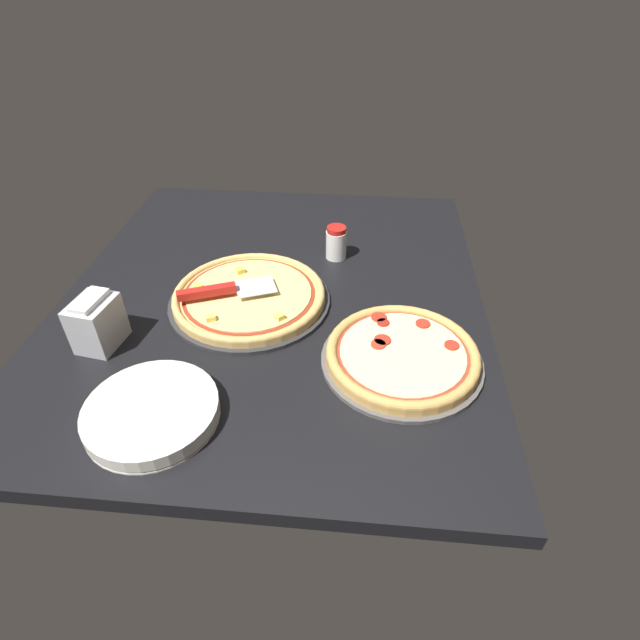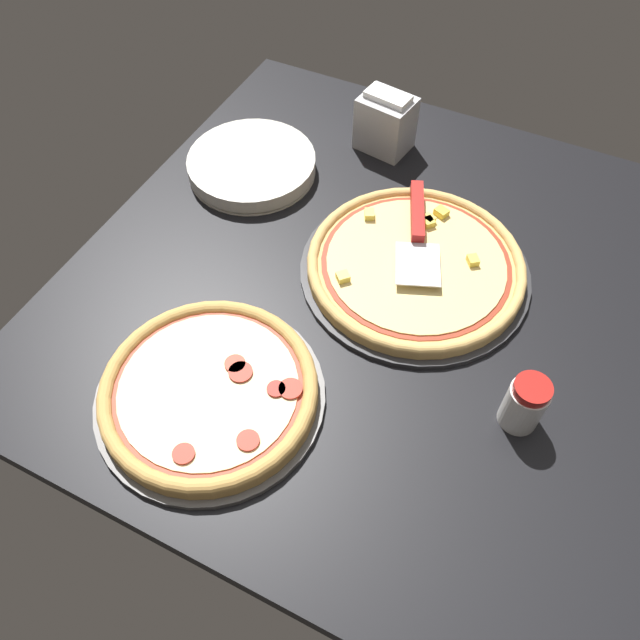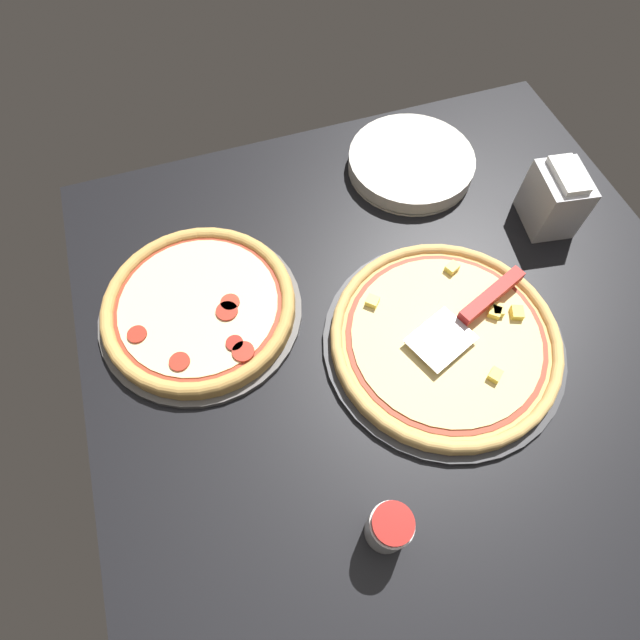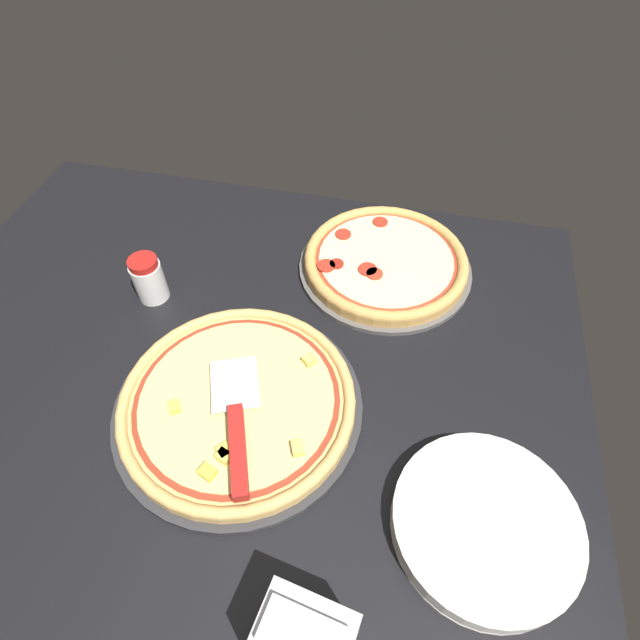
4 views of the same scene
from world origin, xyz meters
The scene contains 9 objects.
ground_plane centered at (0.00, 0.00, -1.80)cm, with size 122.16×105.68×3.60cm, color black.
pizza_pan_front centered at (4.90, -5.13, 0.50)cm, with size 39.93×39.93×1.00cm, color #2D2D30.
pizza_front centered at (4.91, -5.16, 2.28)cm, with size 37.53×37.53×3.21cm.
pizza_pan_back centered at (23.46, 31.75, 0.50)cm, with size 34.62×34.62×1.00cm, color #565451.
pizza_back centered at (23.43, 31.75, 2.45)cm, with size 32.54×32.54×2.93cm.
serving_spatula centered at (7.61, -12.10, 5.02)cm, with size 13.27×23.67×2.00cm.
plate_stack centered at (43.59, -15.81, 1.75)cm, with size 25.29×25.29×3.50cm.
parmesan_shaker centered at (-18.96, 14.76, 4.60)cm, with size 5.79×5.79×9.38cm.
napkin_holder centered at (23.22, -34.82, 5.88)cm, with size 11.43×9.58×12.38cm.
Camera 2 is at (-11.84, 66.15, 82.76)cm, focal length 35.00 mm.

